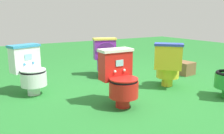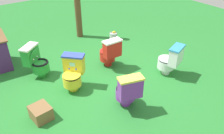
# 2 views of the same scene
# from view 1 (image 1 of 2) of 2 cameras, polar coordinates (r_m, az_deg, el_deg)

# --- Properties ---
(ground) EXTENTS (14.00, 14.00, 0.00)m
(ground) POSITION_cam_1_polar(r_m,az_deg,el_deg) (3.69, 8.39, -5.50)
(ground) COLOR #26752D
(toilet_yellow) EXTENTS (0.63, 0.63, 0.73)m
(toilet_yellow) POSITION_cam_1_polar(r_m,az_deg,el_deg) (3.79, 13.73, 0.56)
(toilet_yellow) COLOR yellow
(toilet_yellow) RESTS_ON ground
(toilet_red) EXTENTS (0.44, 0.50, 0.73)m
(toilet_red) POSITION_cam_1_polar(r_m,az_deg,el_deg) (2.92, 1.97, -2.62)
(toilet_red) COLOR red
(toilet_red) RESTS_ON ground
(toilet_purple) EXTENTS (0.53, 0.59, 0.73)m
(toilet_purple) POSITION_cam_1_polar(r_m,az_deg,el_deg) (4.35, -1.53, 2.47)
(toilet_purple) COLOR purple
(toilet_purple) RESTS_ON ground
(toilet_white) EXTENTS (0.54, 0.60, 0.73)m
(toilet_white) POSITION_cam_1_polar(r_m,az_deg,el_deg) (3.57, -19.78, -0.55)
(toilet_white) COLOR white
(toilet_white) RESTS_ON ground
(small_crate) EXTENTS (0.35, 0.38, 0.25)m
(small_crate) POSITION_cam_1_polar(r_m,az_deg,el_deg) (4.78, 17.34, -0.23)
(small_crate) COLOR brown
(small_crate) RESTS_ON ground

